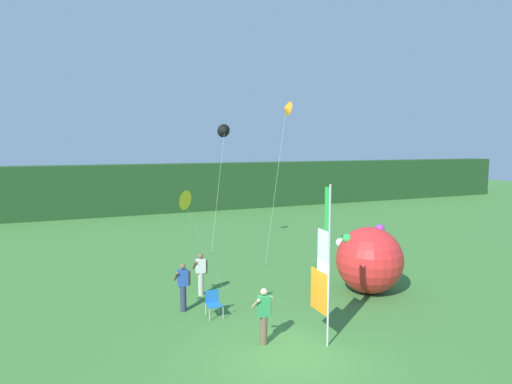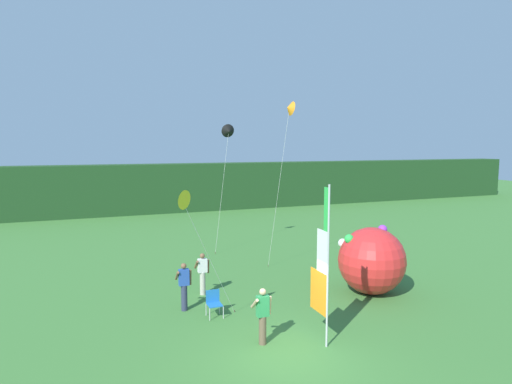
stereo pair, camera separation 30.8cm
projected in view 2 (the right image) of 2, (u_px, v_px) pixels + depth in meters
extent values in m
plane|color=#3D7533|center=(289.00, 357.00, 11.94)|extent=(120.00, 120.00, 0.00)
cube|color=#1E421E|center=(152.00, 188.00, 37.28)|extent=(80.00, 2.40, 4.24)
cylinder|color=#B7B7BC|center=(328.00, 267.00, 12.29)|extent=(0.06, 0.06, 4.79)
cube|color=orange|center=(319.00, 292.00, 12.87)|extent=(0.02, 0.97, 1.28)
cube|color=white|center=(322.00, 252.00, 12.56)|extent=(0.02, 0.60, 1.28)
cube|color=green|center=(326.00, 209.00, 12.25)|extent=(0.02, 0.23, 1.28)
cylinder|color=#2D334C|center=(184.00, 298.00, 15.26)|extent=(0.22, 0.22, 0.93)
cube|color=#284CA8|center=(184.00, 277.00, 15.18)|extent=(0.36, 0.20, 0.58)
sphere|color=brown|center=(184.00, 266.00, 15.13)|extent=(0.20, 0.20, 0.20)
cylinder|color=brown|center=(177.00, 276.00, 15.14)|extent=(0.09, 0.48, 0.42)
cylinder|color=brown|center=(190.00, 277.00, 15.27)|extent=(0.09, 0.14, 0.56)
cylinder|color=brown|center=(263.00, 330.00, 12.67)|extent=(0.22, 0.22, 0.86)
cube|color=#2D8E4C|center=(263.00, 306.00, 12.59)|extent=(0.36, 0.20, 0.62)
sphere|color=tan|center=(263.00, 292.00, 12.55)|extent=(0.20, 0.20, 0.20)
cylinder|color=tan|center=(255.00, 304.00, 12.56)|extent=(0.09, 0.48, 0.42)
cylinder|color=tan|center=(270.00, 305.00, 12.68)|extent=(0.09, 0.14, 0.56)
cylinder|color=#B7B2A3|center=(203.00, 283.00, 16.88)|extent=(0.22, 0.22, 0.91)
cube|color=white|center=(202.00, 265.00, 16.80)|extent=(0.36, 0.20, 0.54)
sphere|color=brown|center=(202.00, 256.00, 16.76)|extent=(0.20, 0.20, 0.20)
cylinder|color=brown|center=(196.00, 265.00, 16.77)|extent=(0.09, 0.48, 0.42)
cylinder|color=brown|center=(208.00, 266.00, 16.90)|extent=(0.09, 0.14, 0.56)
sphere|color=red|center=(372.00, 261.00, 16.95)|extent=(2.65, 2.65, 2.65)
sphere|color=purple|center=(383.00, 229.00, 17.13)|extent=(0.37, 0.37, 0.37)
sphere|color=green|center=(349.00, 239.00, 16.70)|extent=(0.37, 0.37, 0.37)
sphere|color=white|center=(343.00, 243.00, 17.45)|extent=(0.37, 0.37, 0.37)
cylinder|color=#BCBCC1|center=(210.00, 315.00, 14.39)|extent=(0.03, 0.03, 0.42)
cylinder|color=#BCBCC1|center=(223.00, 313.00, 14.56)|extent=(0.03, 0.03, 0.42)
cylinder|color=#BCBCC1|center=(206.00, 310.00, 14.84)|extent=(0.03, 0.03, 0.42)
cylinder|color=#BCBCC1|center=(219.00, 308.00, 15.01)|extent=(0.03, 0.03, 0.42)
cube|color=#1E66B2|center=(215.00, 305.00, 14.68)|extent=(0.48, 0.48, 0.03)
cube|color=#1E66B2|center=(213.00, 296.00, 14.87)|extent=(0.48, 0.03, 0.44)
cylinder|color=brown|center=(215.00, 253.00, 23.33)|extent=(0.03, 0.03, 0.08)
cylinder|color=silver|center=(222.00, 192.00, 23.39)|extent=(0.99, 0.53, 6.64)
cone|color=black|center=(229.00, 131.00, 23.44)|extent=(0.77, 0.48, 0.78)
cylinder|color=brown|center=(235.00, 311.00, 15.14)|extent=(0.03, 0.03, 0.08)
cylinder|color=silver|center=(211.00, 262.00, 13.66)|extent=(2.19, 1.87, 4.36)
cone|color=yellow|center=(182.00, 199.00, 12.17)|extent=(0.60, 0.57, 0.59)
cylinder|color=brown|center=(268.00, 266.00, 20.85)|extent=(0.03, 0.03, 0.08)
cylinder|color=silver|center=(278.00, 190.00, 20.08)|extent=(0.61, 1.01, 7.55)
cone|color=orange|center=(289.00, 108.00, 19.31)|extent=(0.36, 0.66, 0.69)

